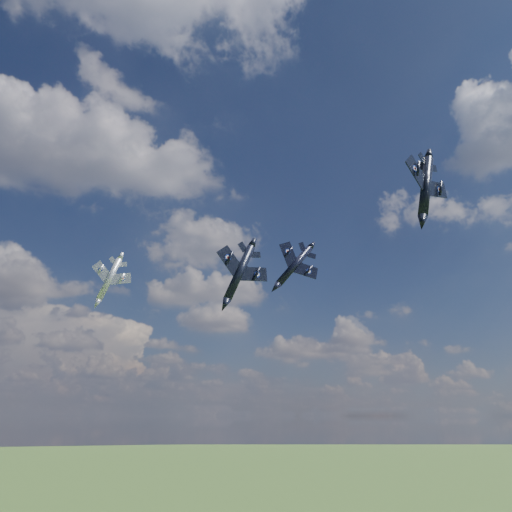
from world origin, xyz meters
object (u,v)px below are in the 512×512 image
object	(u,v)px
jet_right_navy	(426,186)
jet_left_silver	(109,279)
jet_lead_navy	(240,272)
jet_high_navy	(294,266)

from	to	relation	value
jet_right_navy	jet_left_silver	world-z (taller)	jet_right_navy
jet_right_navy	jet_lead_navy	bearing A→B (deg)	106.68
jet_lead_navy	jet_right_navy	distance (m)	33.03
jet_right_navy	jet_high_navy	distance (m)	48.66
jet_right_navy	jet_high_navy	size ratio (longest dim) A/B	0.83
jet_high_navy	jet_left_silver	size ratio (longest dim) A/B	1.34
jet_lead_navy	jet_right_navy	xyz separation A→B (m)	(20.56, -24.94, 6.81)
jet_high_navy	jet_left_silver	xyz separation A→B (m)	(-39.89, -2.86, -6.55)
jet_right_navy	jet_high_navy	xyz separation A→B (m)	(-2.65, 48.52, 2.56)
jet_lead_navy	jet_left_silver	xyz separation A→B (m)	(-21.98, 20.72, 2.81)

